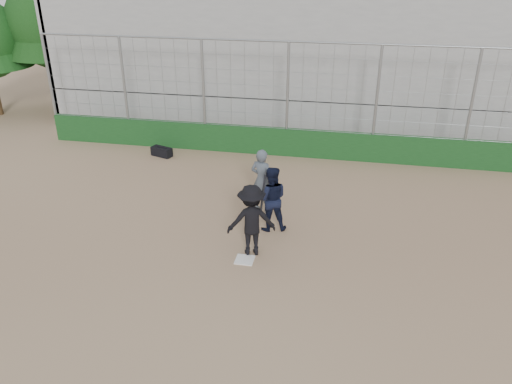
% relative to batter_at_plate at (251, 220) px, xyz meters
% --- Properties ---
extents(ground, '(90.00, 90.00, 0.00)m').
position_rel_batter_at_plate_xyz_m(ground, '(-0.10, -0.36, -0.90)').
color(ground, brown).
rests_on(ground, ground).
extents(home_plate, '(0.44, 0.44, 0.02)m').
position_rel_batter_at_plate_xyz_m(home_plate, '(-0.10, -0.36, -0.89)').
color(home_plate, white).
rests_on(home_plate, ground).
extents(backstop, '(18.10, 0.25, 4.04)m').
position_rel_batter_at_plate_xyz_m(backstop, '(-0.10, 6.64, 0.05)').
color(backstop, '#123B16').
rests_on(backstop, ground).
extents(bleachers, '(20.25, 6.70, 6.98)m').
position_rel_batter_at_plate_xyz_m(bleachers, '(-0.10, 11.59, 2.02)').
color(bleachers, gray).
rests_on(bleachers, ground).
extents(tree_left, '(4.48, 4.48, 7.00)m').
position_rel_batter_at_plate_xyz_m(tree_left, '(-11.10, 10.64, 3.48)').
color(tree_left, '#392514').
rests_on(tree_left, ground).
extents(batter_at_plate, '(1.32, 1.00, 1.95)m').
position_rel_batter_at_plate_xyz_m(batter_at_plate, '(0.00, 0.00, 0.00)').
color(batter_at_plate, black).
rests_on(batter_at_plate, ground).
extents(catcher_crouched, '(1.02, 0.88, 1.21)m').
position_rel_batter_at_plate_xyz_m(catcher_crouched, '(0.26, 1.20, -0.30)').
color(catcher_crouched, black).
rests_on(catcher_crouched, ground).
extents(umpire, '(0.78, 0.64, 1.67)m').
position_rel_batter_at_plate_xyz_m(umpire, '(-0.17, 2.24, -0.07)').
color(umpire, '#48505B').
rests_on(umpire, ground).
extents(equipment_bag, '(0.83, 0.56, 0.37)m').
position_rel_batter_at_plate_xyz_m(equipment_bag, '(-4.48, 5.69, -0.74)').
color(equipment_bag, black).
rests_on(equipment_bag, ground).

